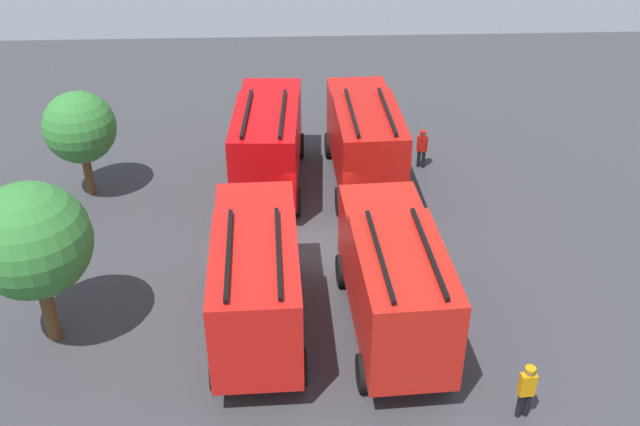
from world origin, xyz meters
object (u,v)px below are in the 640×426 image
object	(u,v)px
fire_truck_3	(268,140)
tree_1	(80,128)
fire_truck_1	(365,138)
firefighter_2	(422,147)
firefighter_1	(284,103)
tree_0	(32,241)
firefighter_3	(526,389)
firefighter_0	(369,113)
fire_truck_0	(394,277)
fire_truck_2	(256,277)
traffic_cone_0	(236,239)

from	to	relation	value
fire_truck_3	tree_1	xyz separation A→B (m)	(-0.30, 7.39, 0.83)
fire_truck_1	firefighter_2	distance (m)	3.24
firefighter_1	tree_0	distance (m)	17.57
tree_1	firefighter_1	bearing A→B (deg)	-49.33
firefighter_3	firefighter_0	bearing A→B (deg)	-177.26
fire_truck_1	firefighter_3	xyz separation A→B (m)	(-13.02, -3.16, -1.15)
firefighter_0	fire_truck_1	bearing A→B (deg)	128.30
firefighter_0	tree_0	world-z (taller)	tree_0
fire_truck_0	fire_truck_3	xyz separation A→B (m)	(9.47, 3.93, 0.00)
fire_truck_2	firefighter_3	world-z (taller)	fire_truck_2
tree_1	fire_truck_2	bearing A→B (deg)	-141.25
fire_truck_0	tree_1	world-z (taller)	tree_1
fire_truck_2	firefighter_1	xyz separation A→B (m)	(15.82, -0.82, -1.25)
firefighter_1	firefighter_2	size ratio (longest dim) A/B	0.94
firefighter_3	firefighter_1	bearing A→B (deg)	-166.53
firefighter_1	firefighter_2	xyz separation A→B (m)	(-5.20, -6.02, 0.07)
firefighter_1	firefighter_3	xyz separation A→B (m)	(-19.62, -6.50, 0.10)
firefighter_2	fire_truck_1	bearing A→B (deg)	144.60
fire_truck_1	firefighter_1	xyz separation A→B (m)	(6.60, 3.33, -1.25)
firefighter_0	tree_1	world-z (taller)	tree_1
tree_0	tree_1	size ratio (longest dim) A/B	1.21
fire_truck_3	traffic_cone_0	bearing A→B (deg)	168.09
tree_1	fire_truck_0	bearing A→B (deg)	-129.03
fire_truck_0	firefighter_1	size ratio (longest dim) A/B	4.52
fire_truck_2	firefighter_1	world-z (taller)	fire_truck_2
traffic_cone_0	tree_0	bearing A→B (deg)	131.59
firefighter_0	firefighter_3	distance (m)	18.37
fire_truck_1	tree_0	xyz separation A→B (m)	(-9.21, 10.52, 1.46)
firefighter_2	tree_1	size ratio (longest dim) A/B	0.39
firefighter_2	tree_0	distance (m)	17.13
fire_truck_2	tree_1	distance (m)	11.50
firefighter_0	firefighter_2	distance (m)	4.27
fire_truck_0	tree_1	xyz separation A→B (m)	(9.17, 11.31, 0.83)
fire_truck_3	firefighter_2	distance (m)	6.87
fire_truck_3	firefighter_1	bearing A→B (deg)	-2.49
fire_truck_2	traffic_cone_0	world-z (taller)	fire_truck_2
fire_truck_0	tree_0	bearing A→B (deg)	85.46
fire_truck_1	tree_0	distance (m)	14.06
firefighter_2	traffic_cone_0	world-z (taller)	firefighter_2
fire_truck_3	firefighter_2	world-z (taller)	fire_truck_3
firefighter_0	traffic_cone_0	bearing A→B (deg)	105.03
fire_truck_3	firefighter_3	size ratio (longest dim) A/B	4.12
traffic_cone_0	firefighter_0	bearing A→B (deg)	-31.36
firefighter_1	firefighter_0	bearing A→B (deg)	68.70
fire_truck_1	fire_truck_3	bearing A→B (deg)	87.64
fire_truck_0	fire_truck_2	bearing A→B (deg)	83.68
firefighter_1	firefighter_2	distance (m)	7.95
fire_truck_2	tree_0	xyz separation A→B (m)	(0.02, 6.36, 1.46)
firefighter_3	tree_0	distance (m)	14.44
firefighter_2	tree_1	distance (m)	14.26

